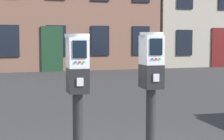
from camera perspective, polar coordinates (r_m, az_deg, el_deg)
The scene contains 2 objects.
parking_meter_near_kerb at distance 3.29m, azimuth -5.25°, elevation -2.37°, with size 0.23×0.26×1.45m.
parking_meter_twin_adjacent at distance 3.51m, azimuth 5.95°, elevation -1.72°, with size 0.23×0.26×1.46m.
Camera 1 is at (-1.09, -3.34, 1.55)m, focal length 60.29 mm.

